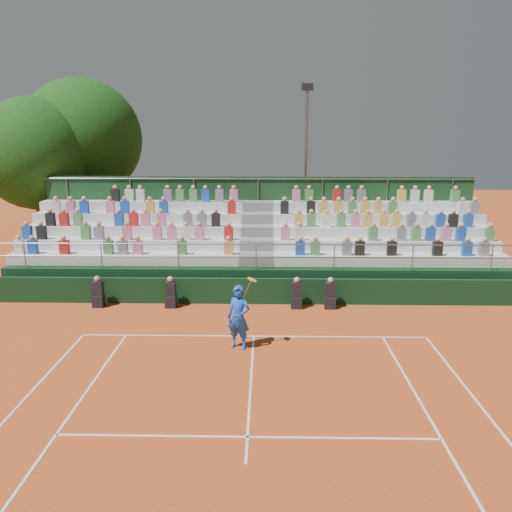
{
  "coord_description": "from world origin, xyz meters",
  "views": [
    {
      "loc": [
        0.37,
        -14.89,
        6.24
      ],
      "look_at": [
        0.0,
        3.5,
        1.8
      ],
      "focal_mm": 35.0,
      "sensor_mm": 36.0,
      "label": 1
    }
  ],
  "objects_px": {
    "tree_west": "(35,154)",
    "floodlight_mast": "(306,157)",
    "tennis_player": "(239,317)",
    "tree_east": "(82,139)"
  },
  "relations": [
    {
      "from": "tennis_player",
      "to": "tree_east",
      "type": "relative_size",
      "value": 0.24
    },
    {
      "from": "tree_west",
      "to": "floodlight_mast",
      "type": "xyz_separation_m",
      "value": [
        13.85,
        1.65,
        -0.21
      ]
    },
    {
      "from": "tennis_player",
      "to": "tree_east",
      "type": "xyz_separation_m",
      "value": [
        -9.23,
        13.7,
        5.1
      ]
    },
    {
      "from": "tree_west",
      "to": "tree_east",
      "type": "relative_size",
      "value": 0.88
    },
    {
      "from": "tennis_player",
      "to": "tree_west",
      "type": "xyz_separation_m",
      "value": [
        -10.93,
        11.59,
        4.36
      ]
    },
    {
      "from": "tennis_player",
      "to": "tree_west",
      "type": "bearing_deg",
      "value": 133.32
    },
    {
      "from": "tennis_player",
      "to": "floodlight_mast",
      "type": "relative_size",
      "value": 0.25
    },
    {
      "from": "tennis_player",
      "to": "floodlight_mast",
      "type": "xyz_separation_m",
      "value": [
        2.92,
        13.24,
        4.15
      ]
    },
    {
      "from": "floodlight_mast",
      "to": "tree_west",
      "type": "bearing_deg",
      "value": -173.19
    },
    {
      "from": "tree_west",
      "to": "tree_east",
      "type": "bearing_deg",
      "value": 51.11
    }
  ]
}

